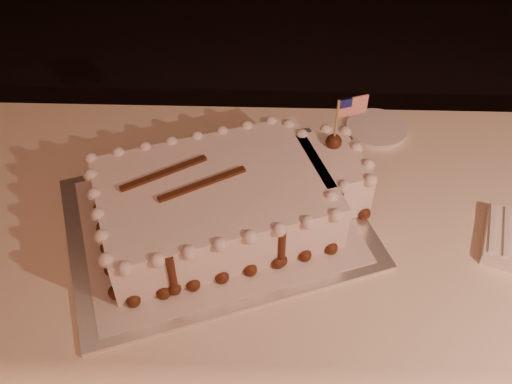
{
  "coord_description": "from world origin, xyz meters",
  "views": [
    {
      "loc": [
        -0.15,
        -0.15,
        1.61
      ],
      "look_at": [
        -0.17,
        0.61,
        0.84
      ],
      "focal_mm": 40.0,
      "sensor_mm": 36.0,
      "label": 1
    }
  ],
  "objects_px": {
    "side_plate": "(376,128)",
    "sheet_cake": "(230,198)",
    "cake_board": "(216,222)",
    "banquet_table": "(326,330)"
  },
  "relations": [
    {
      "from": "sheet_cake",
      "to": "banquet_table",
      "type": "bearing_deg",
      "value": -5.2
    },
    {
      "from": "cake_board",
      "to": "sheet_cake",
      "type": "relative_size",
      "value": 1.01
    },
    {
      "from": "side_plate",
      "to": "cake_board",
      "type": "bearing_deg",
      "value": -139.23
    },
    {
      "from": "banquet_table",
      "to": "sheet_cake",
      "type": "bearing_deg",
      "value": 174.8
    },
    {
      "from": "banquet_table",
      "to": "sheet_cake",
      "type": "height_order",
      "value": "sheet_cake"
    },
    {
      "from": "cake_board",
      "to": "banquet_table",
      "type": "bearing_deg",
      "value": -22.22
    },
    {
      "from": "side_plate",
      "to": "sheet_cake",
      "type": "bearing_deg",
      "value": -137.86
    },
    {
      "from": "banquet_table",
      "to": "sheet_cake",
      "type": "relative_size",
      "value": 4.2
    },
    {
      "from": "sheet_cake",
      "to": "side_plate",
      "type": "relative_size",
      "value": 3.96
    },
    {
      "from": "cake_board",
      "to": "side_plate",
      "type": "relative_size",
      "value": 4.02
    }
  ]
}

